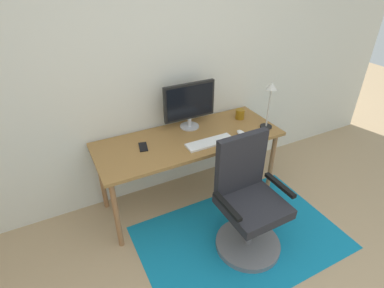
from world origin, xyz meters
TOP-DOWN VIEW (x-y plane):
  - wall_back at (0.00, 2.20)m, footprint 6.00×0.10m
  - area_rug at (0.38, 1.15)m, footprint 1.70×1.12m
  - desk at (0.21, 1.81)m, footprint 1.67×0.64m
  - monitor at (0.31, 1.99)m, footprint 0.49×0.18m
  - keyboard at (0.33, 1.64)m, footprint 0.43×0.13m
  - computer_mouse at (0.66, 1.65)m, footprint 0.06×0.10m
  - coffee_cup at (0.83, 1.92)m, footprint 0.09×0.09m
  - cell_phone at (-0.21, 1.84)m, footprint 0.10×0.15m
  - desk_lamp at (0.95, 1.65)m, footprint 0.11×0.11m
  - office_chair at (0.38, 1.10)m, footprint 0.54×0.54m

SIDE VIEW (x-z plane):
  - area_rug at x=0.38m, z-range 0.00..0.01m
  - office_chair at x=0.38m, z-range -0.10..0.88m
  - desk at x=0.21m, z-range 0.29..1.00m
  - cell_phone at x=-0.21m, z-range 0.71..0.72m
  - keyboard at x=0.33m, z-range 0.71..0.73m
  - computer_mouse at x=0.66m, z-range 0.71..0.74m
  - coffee_cup at x=0.83m, z-range 0.71..0.80m
  - monitor at x=0.31m, z-range 0.74..1.17m
  - desk_lamp at x=0.95m, z-range 0.79..1.23m
  - wall_back at x=0.00m, z-range 0.00..2.60m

